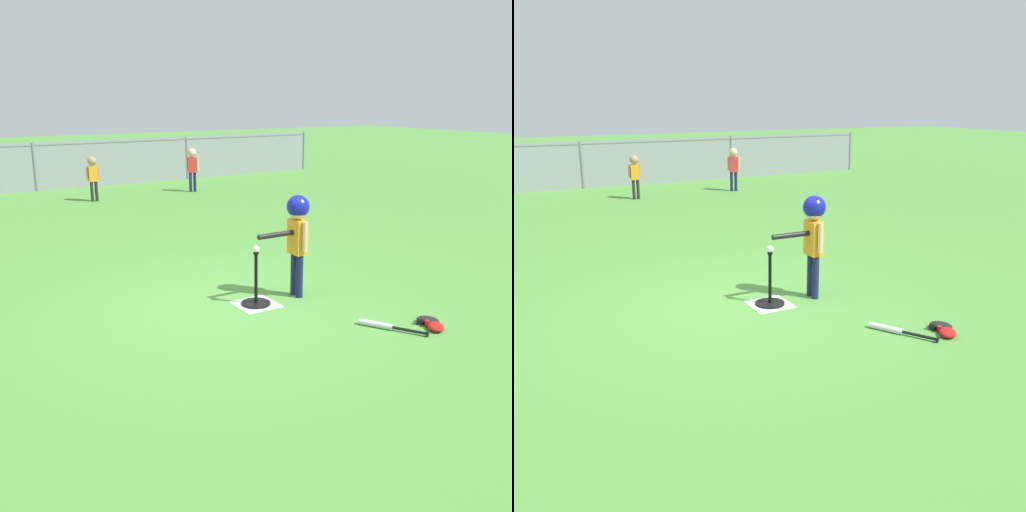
% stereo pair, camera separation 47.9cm
% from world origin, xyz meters
% --- Properties ---
extents(ground_plane, '(60.00, 60.00, 0.00)m').
position_xyz_m(ground_plane, '(0.00, 0.00, 0.00)').
color(ground_plane, '#51933D').
extents(home_plate, '(0.44, 0.44, 0.01)m').
position_xyz_m(home_plate, '(0.35, -0.09, 0.00)').
color(home_plate, white).
rests_on(home_plate, ground_plane).
extents(batting_tee, '(0.32, 0.32, 0.59)m').
position_xyz_m(batting_tee, '(0.35, -0.09, 0.09)').
color(batting_tee, black).
rests_on(batting_tee, ground_plane).
extents(baseball_on_tee, '(0.07, 0.07, 0.07)m').
position_xyz_m(baseball_on_tee, '(0.35, -0.09, 0.63)').
color(baseball_on_tee, white).
rests_on(baseball_on_tee, batting_tee).
extents(batter_child, '(0.64, 0.33, 1.16)m').
position_xyz_m(batter_child, '(0.89, -0.10, 0.82)').
color(batter_child, '#191E4C').
rests_on(batter_child, ground_plane).
extents(fielder_deep_right, '(0.29, 0.20, 1.03)m').
position_xyz_m(fielder_deep_right, '(3.15, 7.19, 0.66)').
color(fielder_deep_right, '#191E4C').
rests_on(fielder_deep_right, ground_plane).
extents(fielder_deep_left, '(0.29, 0.19, 0.97)m').
position_xyz_m(fielder_deep_left, '(0.77, 7.16, 0.62)').
color(fielder_deep_left, '#262626').
rests_on(fielder_deep_left, ground_plane).
extents(spare_bat_silver, '(0.39, 0.61, 0.06)m').
position_xyz_m(spare_bat_silver, '(1.05, -1.31, 0.03)').
color(spare_bat_silver, silver).
rests_on(spare_bat_silver, ground_plane).
extents(glove_by_plate, '(0.27, 0.27, 0.07)m').
position_xyz_m(glove_by_plate, '(1.46, -1.61, 0.04)').
color(glove_by_plate, '#B21919').
rests_on(glove_by_plate, ground_plane).
extents(glove_near_bats, '(0.25, 0.27, 0.07)m').
position_xyz_m(glove_near_bats, '(1.52, -1.46, 0.04)').
color(glove_near_bats, black).
rests_on(glove_near_bats, ground_plane).
extents(outfield_fence, '(16.06, 0.06, 1.15)m').
position_xyz_m(outfield_fence, '(0.00, 9.27, 0.62)').
color(outfield_fence, slate).
rests_on(outfield_fence, ground_plane).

